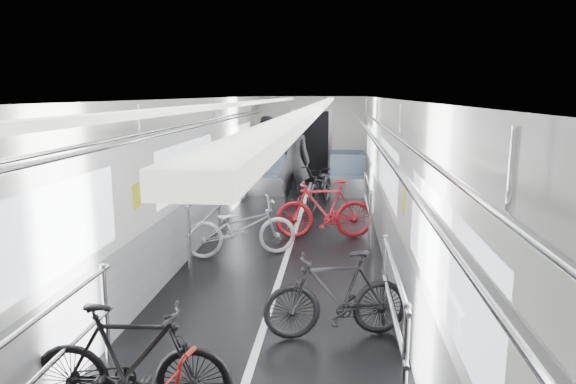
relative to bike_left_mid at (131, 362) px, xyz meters
name	(u,v)px	position (x,y,z in m)	size (l,w,h in m)	color
car_shell	(296,169)	(0.78, 5.73, 0.66)	(3.02, 14.01, 2.41)	black
bike_left_mid	(131,362)	(0.00, 0.00, 0.00)	(0.44, 1.54, 0.93)	black
bike_left_far	(241,227)	(0.07, 4.07, -0.01)	(0.60, 1.72, 0.90)	#BBBABF
bike_right_near	(337,295)	(1.55, 1.51, -0.01)	(0.43, 1.51, 0.91)	black
bike_right_far	(325,209)	(1.32, 5.20, 0.05)	(0.48, 1.70, 1.02)	#B2151C
bike_aisle	(321,186)	(1.17, 7.64, 0.02)	(0.64, 1.83, 0.96)	black
person_standing	(294,162)	(0.56, 7.74, 0.53)	(0.73, 0.48, 1.99)	black
person_seated	(266,154)	(-0.31, 9.55, 0.49)	(0.93, 0.72, 1.91)	#2E2D35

